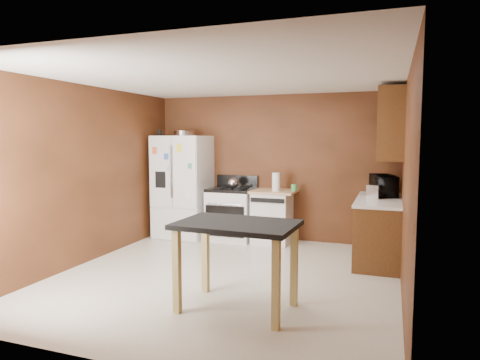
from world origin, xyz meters
The scene contains 18 objects.
floor centered at (0.00, 0.00, 0.00)m, with size 4.50×4.50×0.00m, color silver.
ceiling centered at (0.00, 0.00, 2.50)m, with size 4.50×4.50×0.00m, color white.
wall_back centered at (0.00, 2.25, 1.25)m, with size 4.20×4.20×0.00m, color brown.
wall_front centered at (0.00, -2.25, 1.25)m, with size 4.20×4.20×0.00m, color brown.
wall_left centered at (-2.10, 0.00, 1.25)m, with size 4.50×4.50×0.00m, color brown.
wall_right centered at (2.10, 0.00, 1.25)m, with size 4.50×4.50×0.00m, color brown.
roasting_pan centered at (-1.53, 1.92, 1.85)m, with size 0.36×0.36×0.09m, color silver.
pen_cup centered at (-1.94, 1.76, 1.85)m, with size 0.07×0.07×0.11m, color black.
kettle centered at (-0.60, 1.89, 0.99)m, with size 0.18×0.18×0.18m, color silver.
paper_towel centered at (0.17, 1.86, 1.04)m, with size 0.13×0.13×0.30m, color white.
green_canister centered at (0.44, 2.00, 0.94)m, with size 0.10×0.10×0.11m, color green.
toaster centered at (1.74, 1.45, 1.00)m, with size 0.17×0.27×0.20m, color silver.
microwave centered at (1.85, 1.72, 1.04)m, with size 0.52×0.35×0.29m, color black.
refrigerator centered at (-1.55, 1.86, 0.90)m, with size 0.90×0.80×1.80m.
gas_range centered at (-0.64, 1.92, 0.46)m, with size 0.76×0.68×1.10m.
dishwasher centered at (0.08, 1.95, 0.45)m, with size 0.78×0.63×0.89m.
right_cabinets centered at (1.84, 1.48, 0.91)m, with size 0.63×1.58×2.45m.
island centered at (0.49, -0.90, 0.77)m, with size 1.23×0.85×0.91m.
Camera 1 is at (1.95, -4.92, 1.76)m, focal length 32.00 mm.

